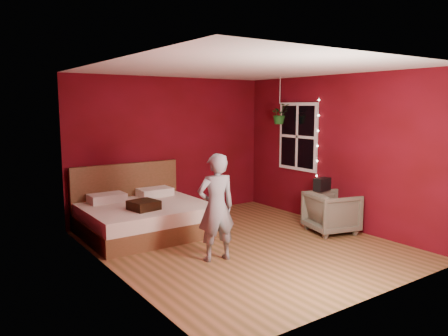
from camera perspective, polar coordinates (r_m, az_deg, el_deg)
floor at (r=6.67m, az=2.56°, el=-10.01°), size 4.50×4.50×0.00m
room_walls at (r=6.35m, az=2.65°, el=4.55°), size 4.04×4.54×2.62m
window at (r=8.33m, az=9.61°, el=4.07°), size 0.05×0.97×1.27m
fairy_lights at (r=7.94m, az=12.14°, el=3.81°), size 0.04×0.04×1.45m
bed at (r=7.33m, az=-10.47°, el=-6.18°), size 1.95×1.66×1.07m
person at (r=5.85m, az=-1.04°, el=-5.17°), size 0.59×0.44×1.46m
armchair at (r=7.43m, az=13.88°, el=-5.63°), size 0.90×0.88×0.67m
handbag at (r=7.43m, az=12.69°, el=-2.09°), size 0.32×0.19×0.21m
throw_pillow at (r=6.85m, az=-10.45°, el=-4.79°), size 0.45×0.45×0.14m
hanging_plant at (r=8.27m, az=7.27°, el=7.02°), size 0.40×0.37×0.87m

